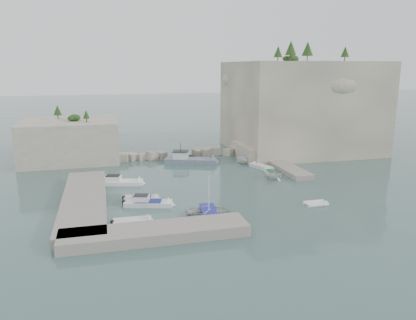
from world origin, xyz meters
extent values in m
plane|color=#41625E|center=(0.00, 0.00, 0.00)|extent=(400.00, 400.00, 0.00)
cube|color=beige|center=(23.00, 23.00, 8.50)|extent=(26.00, 22.00, 17.00)
cube|color=beige|center=(13.00, 18.00, 1.25)|extent=(8.00, 10.00, 2.50)
cube|color=beige|center=(-20.00, 25.00, 3.50)|extent=(16.00, 14.00, 7.00)
cube|color=#9E9689|center=(-17.00, -1.00, 0.55)|extent=(5.00, 24.00, 1.10)
cube|color=#9E9689|center=(-10.00, -12.50, 0.55)|extent=(18.00, 4.00, 1.10)
cube|color=#9E9689|center=(13.50, 10.00, 0.40)|extent=(3.00, 16.00, 0.80)
cube|color=beige|center=(-1.00, 22.00, 0.70)|extent=(28.00, 3.00, 1.40)
imported|color=silver|center=(-3.45, -7.65, 0.00)|extent=(5.52, 4.25, 1.06)
imported|color=silver|center=(9.44, 4.12, 0.00)|extent=(3.70, 3.32, 1.75)
imported|color=white|center=(9.37, 14.58, 0.00)|extent=(4.53, 1.90, 1.72)
cylinder|color=white|center=(-3.45, -7.65, 2.63)|extent=(0.10, 0.10, 4.20)
cone|color=#1E4219|center=(18.00, 18.00, 19.27)|extent=(1.96, 1.96, 2.45)
cone|color=#1E4219|center=(26.00, 27.00, 19.60)|extent=(2.24, 2.24, 2.80)
cone|color=#1E4219|center=(30.00, 20.00, 18.82)|extent=(1.57, 1.57, 1.96)
cone|color=#1E4219|center=(21.00, 30.00, 19.08)|extent=(1.79, 1.79, 2.24)
cone|color=#1E4219|center=(-22.00, 27.00, 8.62)|extent=(1.40, 1.40, 1.75)
cone|color=#1E4219|center=(-17.00, 22.00, 8.30)|extent=(1.12, 1.12, 1.40)
camera|label=1|loc=(-14.28, -48.93, 16.13)|focal=35.00mm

